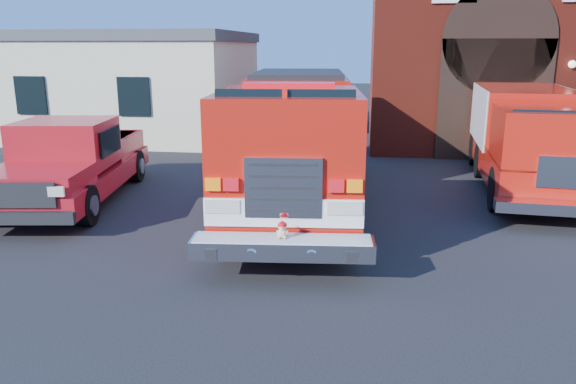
# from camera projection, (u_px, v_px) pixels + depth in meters

# --- Properties ---
(ground) EXTENTS (100.00, 100.00, 0.00)m
(ground) POSITION_uv_depth(u_px,v_px,m) (296.00, 240.00, 11.20)
(ground) COLOR black
(ground) RESTS_ON ground
(parking_stripe_mid) EXTENTS (0.12, 3.00, 0.01)m
(parking_stripe_mid) POSITION_uv_depth(u_px,v_px,m) (570.00, 199.00, 14.19)
(parking_stripe_mid) COLOR yellow
(parking_stripe_mid) RESTS_ON ground
(parking_stripe_far) EXTENTS (0.12, 3.00, 0.01)m
(parking_stripe_far) POSITION_uv_depth(u_px,v_px,m) (536.00, 173.00, 17.06)
(parking_stripe_far) COLOR yellow
(parking_stripe_far) RESTS_ON ground
(fire_station) EXTENTS (15.20, 10.20, 8.45)m
(fire_station) POSITION_uv_depth(u_px,v_px,m) (562.00, 33.00, 22.37)
(fire_station) COLOR maroon
(fire_station) RESTS_ON ground
(side_building) EXTENTS (10.20, 8.20, 4.35)m
(side_building) POSITION_uv_depth(u_px,v_px,m) (127.00, 83.00, 24.29)
(side_building) COLOR beige
(side_building) RESTS_ON ground
(fire_engine) EXTENTS (3.61, 10.27, 3.10)m
(fire_engine) POSITION_uv_depth(u_px,v_px,m) (295.00, 137.00, 13.66)
(fire_engine) COLOR black
(fire_engine) RESTS_ON ground
(pickup_truck) EXTENTS (3.10, 6.53, 2.06)m
(pickup_truck) POSITION_uv_depth(u_px,v_px,m) (73.00, 163.00, 13.84)
(pickup_truck) COLOR black
(pickup_truck) RESTS_ON ground
(secondary_truck) EXTENTS (3.17, 8.23, 2.61)m
(secondary_truck) POSITION_uv_depth(u_px,v_px,m) (528.00, 135.00, 15.18)
(secondary_truck) COLOR black
(secondary_truck) RESTS_ON ground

